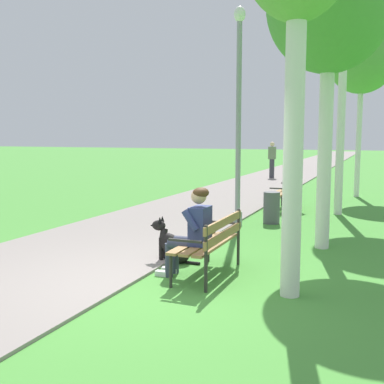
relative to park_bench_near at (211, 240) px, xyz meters
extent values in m
plane|color=#478E38|center=(-0.69, -0.78, -0.51)|extent=(120.00, 120.00, 0.00)
cube|color=gray|center=(-2.45, 23.22, -0.49)|extent=(3.28, 60.00, 0.04)
cube|color=olive|center=(-0.27, 0.00, -0.06)|extent=(0.14, 1.50, 0.04)
cube|color=olive|center=(-0.10, 0.00, -0.06)|extent=(0.14, 1.50, 0.04)
cube|color=olive|center=(0.08, 0.00, -0.06)|extent=(0.14, 1.50, 0.04)
cube|color=olive|center=(0.18, 0.00, 0.08)|extent=(0.04, 1.50, 0.11)
cube|color=olive|center=(0.18, 0.00, 0.26)|extent=(0.04, 1.50, 0.11)
cylinder|color=#2D2B28|center=(-0.30, 0.69, -0.29)|extent=(0.04, 0.04, 0.45)
cylinder|color=#2D2B28|center=(0.18, 0.69, -0.09)|extent=(0.04, 0.04, 0.85)
cube|color=#2D2B28|center=(-0.10, 0.69, 0.12)|extent=(0.45, 0.04, 0.03)
cylinder|color=#2D2B28|center=(-0.30, -0.69, -0.29)|extent=(0.04, 0.04, 0.45)
cylinder|color=#2D2B28|center=(0.18, -0.69, -0.09)|extent=(0.04, 0.04, 0.85)
cube|color=#2D2B28|center=(-0.10, -0.69, 0.12)|extent=(0.45, 0.04, 0.03)
cube|color=olive|center=(-0.43, 6.26, -0.06)|extent=(0.14, 1.50, 0.04)
cube|color=olive|center=(-0.26, 6.26, -0.06)|extent=(0.14, 1.50, 0.04)
cube|color=olive|center=(-0.08, 6.26, -0.06)|extent=(0.14, 1.50, 0.04)
cube|color=olive|center=(0.02, 6.26, 0.08)|extent=(0.04, 1.50, 0.11)
cube|color=olive|center=(0.02, 6.26, 0.26)|extent=(0.04, 1.50, 0.11)
cylinder|color=#2D2B28|center=(-0.46, 6.95, -0.29)|extent=(0.04, 0.04, 0.45)
cylinder|color=#2D2B28|center=(0.02, 6.95, -0.09)|extent=(0.04, 0.04, 0.85)
cube|color=#2D2B28|center=(-0.26, 6.95, 0.12)|extent=(0.45, 0.04, 0.03)
cylinder|color=#2D2B28|center=(-0.46, 5.57, -0.29)|extent=(0.04, 0.04, 0.45)
cylinder|color=#2D2B28|center=(0.02, 5.57, -0.09)|extent=(0.04, 0.04, 0.85)
cube|color=#2D2B28|center=(-0.26, 5.57, 0.12)|extent=(0.45, 0.04, 0.03)
cylinder|color=#33384C|center=(-0.31, -0.07, -0.04)|extent=(0.42, 0.14, 0.14)
cylinder|color=#33384C|center=(-0.52, -0.07, -0.28)|extent=(0.11, 0.11, 0.47)
cube|color=silver|center=(-0.60, -0.07, -0.48)|extent=(0.24, 0.09, 0.07)
cylinder|color=#33384C|center=(-0.31, -0.27, -0.04)|extent=(0.42, 0.14, 0.14)
cylinder|color=#33384C|center=(-0.52, -0.27, -0.28)|extent=(0.11, 0.11, 0.47)
cube|color=silver|center=(-0.60, -0.27, -0.48)|extent=(0.24, 0.09, 0.07)
cube|color=navy|center=(-0.10, -0.17, 0.22)|extent=(0.22, 0.36, 0.52)
cylinder|color=navy|center=(-0.16, 0.03, 0.32)|extent=(0.25, 0.09, 0.30)
cylinder|color=navy|center=(-0.16, -0.37, 0.32)|extent=(0.25, 0.09, 0.30)
sphere|color=tan|center=(-0.12, -0.17, 0.62)|extent=(0.21, 0.21, 0.21)
ellipsoid|color=#472D19|center=(-0.09, -0.17, 0.67)|extent=(0.22, 0.23, 0.14)
ellipsoid|color=black|center=(-0.68, 0.43, -0.35)|extent=(0.36, 0.28, 0.32)
ellipsoid|color=black|center=(-0.83, 0.43, -0.23)|extent=(0.50, 0.22, 0.48)
ellipsoid|color=black|center=(-0.78, 0.43, -0.19)|extent=(0.36, 0.19, 0.27)
cylinder|color=black|center=(-0.96, 0.49, -0.32)|extent=(0.06, 0.06, 0.38)
cylinder|color=black|center=(-0.96, 0.37, -0.32)|extent=(0.06, 0.06, 0.38)
cylinder|color=black|center=(-0.94, 0.43, -0.08)|extent=(0.11, 0.17, 0.19)
ellipsoid|color=black|center=(-1.02, 0.43, 0.05)|extent=(0.22, 0.14, 0.16)
cone|color=black|center=(-1.12, 0.43, 0.04)|extent=(0.10, 0.09, 0.09)
cone|color=black|center=(-0.98, 0.47, 0.15)|extent=(0.06, 0.06, 0.09)
cone|color=black|center=(-0.98, 0.38, 0.15)|extent=(0.06, 0.06, 0.09)
cylinder|color=black|center=(-0.48, 0.43, -0.49)|extent=(0.28, 0.05, 0.04)
cylinder|color=gray|center=(-0.75, 3.69, -0.36)|extent=(0.20, 0.20, 0.30)
cylinder|color=gray|center=(-0.75, 3.69, 1.64)|extent=(0.11, 0.11, 4.30)
ellipsoid|color=silver|center=(-0.75, 3.69, 3.91)|extent=(0.24, 0.24, 0.32)
cylinder|color=gray|center=(-0.61, 9.16, -0.36)|extent=(0.20, 0.20, 0.30)
cylinder|color=gray|center=(-0.61, 9.16, 1.73)|extent=(0.11, 0.11, 4.49)
ellipsoid|color=silver|center=(-0.61, 9.16, 4.10)|extent=(0.24, 0.24, 0.32)
cylinder|color=silver|center=(1.17, -0.41, 1.36)|extent=(0.23, 0.23, 3.75)
cylinder|color=silver|center=(1.21, 2.27, 1.19)|extent=(0.24, 0.24, 3.41)
ellipsoid|color=#4C933D|center=(1.21, 2.27, 3.57)|extent=(2.07, 2.14, 2.25)
cylinder|color=silver|center=(1.12, 6.04, 1.74)|extent=(0.19, 0.19, 4.51)
cylinder|color=silver|center=(1.34, 9.78, 1.30)|extent=(0.16, 0.16, 3.63)
ellipsoid|color=#569E42|center=(1.34, 9.78, 3.73)|extent=(2.02, 2.05, 2.03)
cylinder|color=#515156|center=(-0.12, 4.21, -0.16)|extent=(0.36, 0.36, 0.70)
cylinder|color=#383842|center=(-2.58, 14.99, -0.07)|extent=(0.22, 0.22, 0.88)
cube|color=#6B7F5B|center=(-2.58, 14.99, 0.65)|extent=(0.32, 0.20, 0.56)
sphere|color=beige|center=(-2.58, 14.99, 1.04)|extent=(0.20, 0.20, 0.20)
cylinder|color=#383842|center=(-2.71, 22.31, -0.07)|extent=(0.22, 0.22, 0.88)
cube|color=#3F3F42|center=(-2.71, 22.31, 0.65)|extent=(0.32, 0.20, 0.56)
sphere|color=#A37556|center=(-2.71, 22.31, 1.04)|extent=(0.20, 0.20, 0.20)
camera|label=1|loc=(2.19, -6.01, 1.43)|focal=44.25mm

